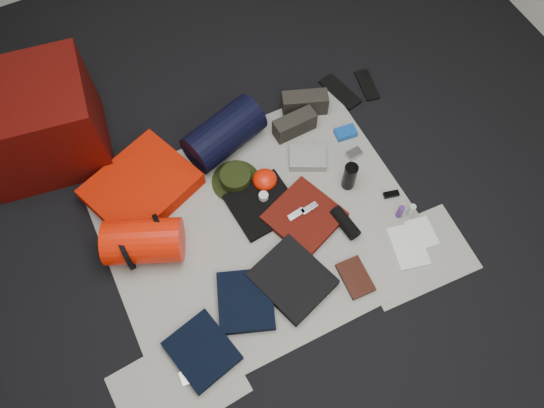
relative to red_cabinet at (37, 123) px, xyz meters
name	(u,v)px	position (x,y,z in m)	size (l,w,h in m)	color
floor	(261,229)	(0.85, -0.97, -0.28)	(4.50, 4.50, 0.02)	black
newspaper_mat	(261,228)	(0.85, -0.97, -0.26)	(1.60, 1.30, 0.01)	#B9B8AA
newspaper_sheet_front_left	(178,385)	(0.15, -1.52, -0.26)	(0.58, 0.40, 0.00)	#B9B8AA
newspaper_sheet_front_right	(415,255)	(1.50, -1.47, -0.26)	(0.58, 0.40, 0.00)	#B9B8AA
red_cabinet	(37,123)	(0.00, 0.00, 0.00)	(0.64, 0.53, 0.53)	#4C0805
sleeping_pad	(141,187)	(0.37, -0.48, -0.21)	(0.54, 0.44, 0.10)	red
stuff_sack	(144,241)	(0.27, -0.83, -0.15)	(0.23, 0.23, 0.39)	red
sack_strap_left	(125,250)	(0.17, -0.83, -0.15)	(0.22, 0.22, 0.03)	black
sack_strap_right	(162,234)	(0.37, -0.83, -0.15)	(0.22, 0.22, 0.03)	black
navy_duffel	(224,134)	(0.90, -0.41, -0.14)	(0.23, 0.23, 0.45)	black
boonie_brim	(236,181)	(0.85, -0.66, -0.26)	(0.27, 0.27, 0.01)	black
boonie_crown	(236,178)	(0.85, -0.66, -0.21)	(0.17, 0.17, 0.07)	black
hiking_boot_left	(295,125)	(1.30, -0.50, -0.20)	(0.25, 0.09, 0.12)	#2A2620
hiking_boot_right	(305,103)	(1.42, -0.39, -0.19)	(0.27, 0.10, 0.13)	#2A2620
flip_flop_left	(340,92)	(1.68, -0.37, -0.26)	(0.10, 0.28, 0.02)	black
flip_flop_right	(367,85)	(1.86, -0.40, -0.26)	(0.09, 0.23, 0.01)	black
trousers_navy_a	(202,351)	(0.32, -1.44, -0.24)	(0.27, 0.30, 0.05)	black
trousers_navy_b	(246,301)	(0.61, -1.31, -0.24)	(0.27, 0.31, 0.05)	black
trousers_charcoal	(292,279)	(0.86, -1.31, -0.23)	(0.32, 0.36, 0.06)	black
black_tshirt	(263,205)	(0.92, -0.86, -0.24)	(0.33, 0.31, 0.03)	black
red_shirt	(304,217)	(1.08, -1.03, -0.24)	(0.34, 0.34, 0.05)	#510F08
orange_stuff_sack	(265,180)	(0.99, -0.74, -0.21)	(0.14, 0.14, 0.09)	red
first_aid_pouch	(308,158)	(1.27, -0.71, -0.23)	(0.20, 0.15, 0.05)	gray
water_bottle	(350,176)	(1.40, -0.95, -0.17)	(0.07, 0.07, 0.19)	black
speaker	(345,223)	(1.26, -1.16, -0.22)	(0.07, 0.07, 0.19)	black
compact_camera	(354,154)	(1.53, -0.80, -0.24)	(0.09, 0.05, 0.03)	#A8A8AD
cyan_case	(346,133)	(1.55, -0.66, -0.24)	(0.12, 0.08, 0.04)	#1049A3
toiletry_purple	(400,212)	(1.55, -1.24, -0.21)	(0.03, 0.03, 0.10)	#4C2475
toiletry_clear	(411,211)	(1.60, -1.26, -0.21)	(0.03, 0.03, 0.10)	#ABB0AC
paperback_book	(355,277)	(1.16, -1.44, -0.25)	(0.13, 0.20, 0.03)	black
map_booklet	(408,246)	(1.50, -1.42, -0.25)	(0.16, 0.24, 0.01)	silver
map_printout	(421,233)	(1.60, -1.38, -0.26)	(0.13, 0.17, 0.01)	silver
sunglasses	(391,194)	(1.58, -1.12, -0.25)	(0.09, 0.03, 0.02)	black
key_cluster	(187,377)	(0.21, -1.51, -0.25)	(0.07, 0.07, 0.01)	#A8A8AD
tape_roll	(264,196)	(0.94, -0.83, -0.21)	(0.05, 0.05, 0.04)	silver
energy_bar_a	(296,214)	(1.04, -1.01, -0.21)	(0.10, 0.04, 0.01)	#A8A8AD
energy_bar_b	(309,208)	(1.12, -1.01, -0.21)	(0.10, 0.04, 0.01)	#A8A8AD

